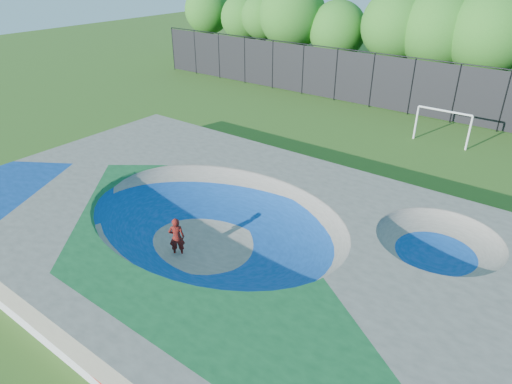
% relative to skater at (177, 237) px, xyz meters
% --- Properties ---
extents(ground, '(120.00, 120.00, 0.00)m').
position_rel_skater_xyz_m(ground, '(0.72, 1.34, -0.82)').
color(ground, '#2D5317').
rests_on(ground, ground).
extents(skate_deck, '(22.00, 14.00, 1.50)m').
position_rel_skater_xyz_m(skate_deck, '(0.72, 1.34, -0.07)').
color(skate_deck, gray).
rests_on(skate_deck, ground).
extents(skater, '(0.71, 0.69, 1.64)m').
position_rel_skater_xyz_m(skater, '(0.00, 0.00, 0.00)').
color(skater, '#A8190D').
rests_on(skater, ground).
extents(skateboard, '(0.69, 0.72, 0.05)m').
position_rel_skater_xyz_m(skateboard, '(0.00, 0.00, -0.79)').
color(skateboard, black).
rests_on(skateboard, ground).
extents(soccer_goal, '(3.26, 0.12, 2.15)m').
position_rel_skater_xyz_m(soccer_goal, '(4.38, 17.82, 0.68)').
color(soccer_goal, silver).
rests_on(soccer_goal, ground).
extents(fence, '(48.09, 0.09, 4.04)m').
position_rel_skater_xyz_m(fence, '(0.72, 22.34, 1.28)').
color(fence, black).
rests_on(fence, ground).
extents(treeline, '(53.02, 7.37, 8.49)m').
position_rel_skater_xyz_m(treeline, '(-0.44, 27.24, 4.29)').
color(treeline, '#4A2F25').
rests_on(treeline, ground).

